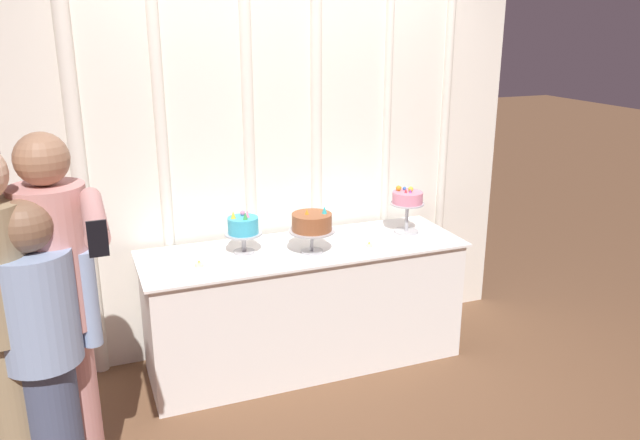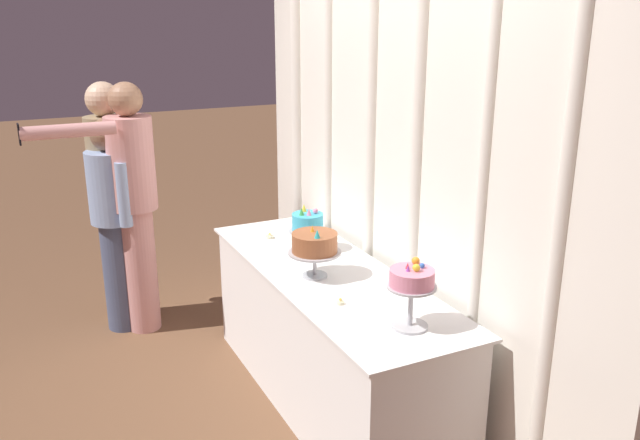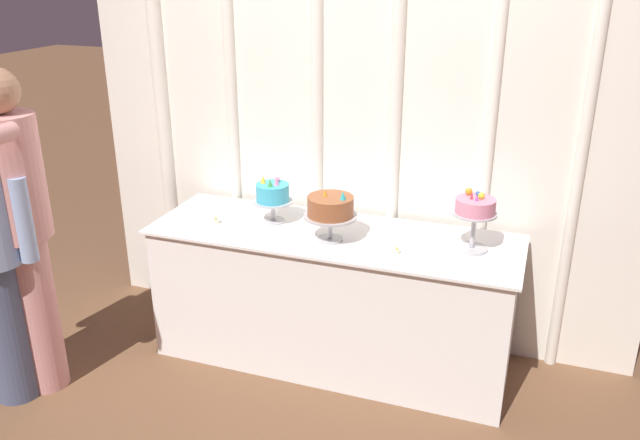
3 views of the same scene
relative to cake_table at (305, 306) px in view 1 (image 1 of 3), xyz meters
The scene contains 11 objects.
ground_plane 0.41m from the cake_table, 90.00° to the right, with size 24.00×24.00×0.00m, color brown.
draped_curtain 1.17m from the cake_table, 96.06° to the left, with size 3.29×0.16×2.81m.
cake_table is the anchor object (origin of this frame).
cake_display_leftmost 0.67m from the cake_table, behind, with size 0.22×0.22×0.27m.
cake_display_center 0.58m from the cake_table, 79.34° to the right, with size 0.28×0.28×0.29m.
cake_display_rightmost 0.95m from the cake_table, ahead, with size 0.22×0.22×0.31m.
tealight_far_left 0.78m from the cake_table, behind, with size 0.05×0.05×0.04m.
tealight_near_left 0.57m from the cake_table, 18.82° to the right, with size 0.04×0.04×0.03m.
guest_girl_blue_dress 1.68m from the cake_table, 151.14° to the right, with size 0.42×0.86×1.72m.
guest_man_pink_jacket 1.92m from the cake_table, 151.87° to the right, with size 0.43×0.37×1.70m.
guest_man_dark_suit 1.77m from the cake_table, 149.16° to the right, with size 0.48×0.38×1.48m.
Camera 1 is at (-1.26, -3.39, 2.14)m, focal length 35.75 mm.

